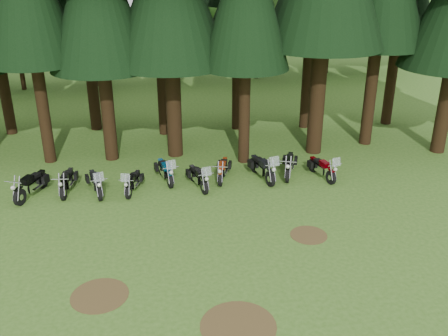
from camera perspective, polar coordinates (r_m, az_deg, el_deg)
The scene contains 19 objects.
ground at distance 17.95m, azimuth -3.85°, elevation -9.59°, with size 120.00×120.00×0.00m, color #37651C.
decid_2 at distance 41.18m, azimuth -22.53°, elevation 14.95°, with size 6.72×6.53×8.40m.
decid_3 at distance 40.67m, azimuth -14.23°, elevation 15.25°, with size 6.12×5.95×7.65m.
decid_4 at distance 41.80m, azimuth -5.14°, elevation 15.84°, with size 5.93×5.76×7.41m.
decid_5 at distance 41.97m, azimuth 4.51°, elevation 18.45°, with size 8.45×8.21×10.56m.
decid_6 at distance 45.20m, azimuth 12.58°, elevation 17.02°, with size 7.06×6.86×8.82m.
dirt_patch_0 at distance 16.38m, azimuth -14.02°, elevation -13.94°, with size 1.80×1.80×0.01m, color #4C3D1E.
dirt_patch_1 at distance 19.17m, azimuth 9.65°, elevation -7.56°, with size 1.40×1.40×0.01m, color #4C3D1E.
dirt_patch_2 at distance 14.86m, azimuth 1.64°, elevation -17.58°, with size 2.20×2.20×0.01m, color #4C3D1E.
motorcycle_0 at distance 23.14m, azimuth -21.19°, elevation -1.88°, with size 1.05×2.31×0.99m.
motorcycle_1 at distance 23.05m, azimuth -17.49°, elevation -1.55°, with size 0.39×2.25×0.92m.
motorcycle_2 at distance 22.55m, azimuth -14.45°, elevation -1.72°, with size 0.85×2.25×1.42m.
motorcycle_3 at distance 22.37m, azimuth -10.37°, elevation -1.67°, with size 0.80×2.04×1.29m.
motorcycle_4 at distance 23.17m, azimuth -6.72°, elevation -0.39°, with size 0.78×2.30×1.45m.
motorcycle_5 at distance 22.43m, azimuth -2.95°, elevation -1.13°, with size 0.83×2.21×1.40m.
motorcycle_6 at distance 23.23m, azimuth -0.14°, elevation -0.24°, with size 0.75×2.13×0.89m.
motorcycle_7 at distance 23.27m, azimuth 4.41°, elevation -0.08°, with size 0.84×2.49×1.57m.
motorcycle_8 at distance 23.84m, azimuth 7.45°, elevation 0.29°, with size 0.93×2.27×0.96m.
motorcycle_9 at distance 23.80m, azimuth 11.14°, elevation -0.07°, with size 0.81×2.22×1.40m.
Camera 1 is at (-1.10, -15.04, 9.73)m, focal length 40.00 mm.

